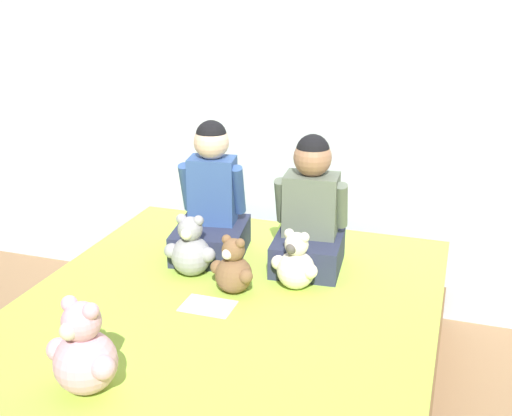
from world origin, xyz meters
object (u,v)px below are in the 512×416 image
(teddy_bear_held_by_right_child, at_px, (296,264))
(sign_card, at_px, (208,306))
(teddy_bear_at_foot_of_bed, at_px, (84,353))
(child_on_left, at_px, (212,205))
(teddy_bear_between_children, at_px, (233,269))
(teddy_bear_held_by_left_child, at_px, (191,250))
(bed, at_px, (224,359))
(child_on_right, at_px, (310,214))

(teddy_bear_held_by_right_child, xyz_separation_m, sign_card, (-0.29, -0.27, -0.11))
(teddy_bear_held_by_right_child, height_order, teddy_bear_at_foot_of_bed, teddy_bear_at_foot_of_bed)
(sign_card, bearing_deg, teddy_bear_at_foot_of_bed, -103.78)
(teddy_bear_at_foot_of_bed, xyz_separation_m, sign_card, (0.16, 0.64, -0.13))
(child_on_left, relative_size, teddy_bear_between_children, 2.55)
(teddy_bear_held_by_left_child, height_order, teddy_bear_at_foot_of_bed, teddy_bear_at_foot_of_bed)
(teddy_bear_held_by_left_child, xyz_separation_m, teddy_bear_between_children, (0.24, -0.10, -0.01))
(child_on_left, bearing_deg, bed, -72.86)
(child_on_left, height_order, child_on_right, child_on_left)
(child_on_left, distance_m, teddy_bear_held_by_right_child, 0.55)
(child_on_right, relative_size, teddy_bear_at_foot_of_bed, 1.88)
(teddy_bear_at_foot_of_bed, bearing_deg, teddy_bear_between_children, 87.96)
(teddy_bear_held_by_left_child, bearing_deg, teddy_bear_between_children, -25.75)
(teddy_bear_between_children, relative_size, sign_card, 1.20)
(child_on_right, height_order, teddy_bear_at_foot_of_bed, child_on_right)
(teddy_bear_between_children, bearing_deg, bed, -70.08)
(teddy_bear_held_by_left_child, distance_m, teddy_bear_at_foot_of_bed, 0.89)
(teddy_bear_between_children, bearing_deg, child_on_right, 74.52)
(teddy_bear_held_by_left_child, relative_size, sign_card, 1.35)
(teddy_bear_held_by_left_child, bearing_deg, teddy_bear_held_by_right_child, -0.48)
(child_on_right, distance_m, teddy_bear_at_foot_of_bed, 1.24)
(bed, bearing_deg, child_on_left, 116.23)
(teddy_bear_held_by_right_child, bearing_deg, child_on_right, 106.08)
(bed, distance_m, teddy_bear_held_by_right_child, 0.50)
(teddy_bear_held_by_left_child, height_order, teddy_bear_between_children, teddy_bear_held_by_left_child)
(bed, height_order, teddy_bear_at_foot_of_bed, teddy_bear_at_foot_of_bed)
(bed, xyz_separation_m, teddy_bear_between_children, (-0.01, 0.14, 0.35))
(teddy_bear_between_children, xyz_separation_m, sign_card, (-0.05, -0.15, -0.10))
(child_on_left, xyz_separation_m, teddy_bear_held_by_left_child, (0.00, -0.26, -0.12))
(sign_card, bearing_deg, child_on_left, 109.98)
(child_on_right, height_order, teddy_bear_held_by_right_child, child_on_right)
(bed, height_order, teddy_bear_between_children, teddy_bear_between_children)
(teddy_bear_between_children, height_order, teddy_bear_at_foot_of_bed, teddy_bear_at_foot_of_bed)
(teddy_bear_between_children, bearing_deg, teddy_bear_held_by_right_child, 44.32)
(sign_card, bearing_deg, bed, 13.36)
(teddy_bear_held_by_right_child, bearing_deg, teddy_bear_held_by_left_child, -161.87)
(teddy_bear_held_by_right_child, bearing_deg, teddy_bear_between_children, -137.53)
(child_on_left, xyz_separation_m, teddy_bear_at_foot_of_bed, (0.03, -1.15, -0.11))
(bed, distance_m, child_on_right, 0.74)
(child_on_right, relative_size, teddy_bear_held_by_right_child, 2.34)
(teddy_bear_between_children, bearing_deg, sign_card, -91.80)
(teddy_bear_held_by_left_child, distance_m, teddy_bear_held_by_right_child, 0.48)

